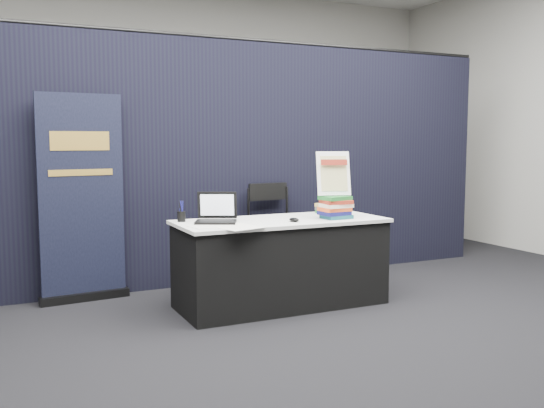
{
  "coord_description": "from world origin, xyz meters",
  "views": [
    {
      "loc": [
        -2.27,
        -4.06,
        1.42
      ],
      "look_at": [
        -0.09,
        0.55,
        0.89
      ],
      "focal_mm": 40.0,
      "sensor_mm": 36.0,
      "label": 1
    }
  ],
  "objects_px": {
    "laptop": "(214,216)",
    "book_stack_short": "(330,208)",
    "display_table": "(281,262)",
    "info_sign": "(333,174)",
    "stacking_chair": "(275,229)",
    "pullup_banner": "(82,210)",
    "book_stack_tall": "(335,207)"
  },
  "relations": [
    {
      "from": "book_stack_short",
      "to": "book_stack_tall",
      "type": "bearing_deg",
      "value": -114.28
    },
    {
      "from": "laptop",
      "to": "book_stack_short",
      "type": "distance_m",
      "value": 1.22
    },
    {
      "from": "display_table",
      "to": "stacking_chair",
      "type": "bearing_deg",
      "value": 67.74
    },
    {
      "from": "laptop",
      "to": "info_sign",
      "type": "distance_m",
      "value": 1.1
    },
    {
      "from": "stacking_chair",
      "to": "book_stack_tall",
      "type": "bearing_deg",
      "value": -84.52
    },
    {
      "from": "info_sign",
      "to": "book_stack_tall",
      "type": "bearing_deg",
      "value": -72.43
    },
    {
      "from": "info_sign",
      "to": "stacking_chair",
      "type": "distance_m",
      "value": 1.03
    },
    {
      "from": "laptop",
      "to": "pullup_banner",
      "type": "xyz_separation_m",
      "value": [
        -0.93,
        0.84,
        0.0
      ]
    },
    {
      "from": "pullup_banner",
      "to": "stacking_chair",
      "type": "xyz_separation_m",
      "value": [
        1.81,
        -0.17,
        -0.26
      ]
    },
    {
      "from": "display_table",
      "to": "info_sign",
      "type": "bearing_deg",
      "value": -13.3
    },
    {
      "from": "display_table",
      "to": "book_stack_tall",
      "type": "bearing_deg",
      "value": -16.9
    },
    {
      "from": "laptop",
      "to": "book_stack_short",
      "type": "xyz_separation_m",
      "value": [
        1.21,
        0.17,
        -0.01
      ]
    },
    {
      "from": "laptop",
      "to": "book_stack_tall",
      "type": "height_order",
      "value": "laptop"
    },
    {
      "from": "book_stack_tall",
      "to": "pullup_banner",
      "type": "xyz_separation_m",
      "value": [
        -1.97,
        1.03,
        -0.04
      ]
    },
    {
      "from": "laptop",
      "to": "stacking_chair",
      "type": "distance_m",
      "value": 1.14
    },
    {
      "from": "laptop",
      "to": "pullup_banner",
      "type": "bearing_deg",
      "value": 163.33
    },
    {
      "from": "display_table",
      "to": "info_sign",
      "type": "xyz_separation_m",
      "value": [
        0.45,
        -0.11,
        0.76
      ]
    },
    {
      "from": "info_sign",
      "to": "pullup_banner",
      "type": "relative_size",
      "value": 0.22
    },
    {
      "from": "book_stack_tall",
      "to": "pullup_banner",
      "type": "distance_m",
      "value": 2.22
    },
    {
      "from": "laptop",
      "to": "pullup_banner",
      "type": "relative_size",
      "value": 0.22
    },
    {
      "from": "book_stack_tall",
      "to": "info_sign",
      "type": "distance_m",
      "value": 0.29
    },
    {
      "from": "book_stack_short",
      "to": "info_sign",
      "type": "relative_size",
      "value": 0.61
    },
    {
      "from": "book_stack_tall",
      "to": "info_sign",
      "type": "height_order",
      "value": "info_sign"
    },
    {
      "from": "laptop",
      "to": "stacking_chair",
      "type": "height_order",
      "value": "laptop"
    },
    {
      "from": "laptop",
      "to": "info_sign",
      "type": "xyz_separation_m",
      "value": [
        1.04,
        -0.16,
        0.33
      ]
    },
    {
      "from": "book_stack_tall",
      "to": "laptop",
      "type": "bearing_deg",
      "value": 169.41
    },
    {
      "from": "book_stack_short",
      "to": "stacking_chair",
      "type": "relative_size",
      "value": 0.24
    },
    {
      "from": "info_sign",
      "to": "book_stack_short",
      "type": "bearing_deg",
      "value": 81.37
    },
    {
      "from": "book_stack_tall",
      "to": "display_table",
      "type": "bearing_deg",
      "value": 163.1
    },
    {
      "from": "pullup_banner",
      "to": "info_sign",
      "type": "bearing_deg",
      "value": -32.02
    },
    {
      "from": "book_stack_short",
      "to": "pullup_banner",
      "type": "xyz_separation_m",
      "value": [
        -2.13,
        0.67,
        0.02
      ]
    },
    {
      "from": "info_sign",
      "to": "stacking_chair",
      "type": "relative_size",
      "value": 0.4
    }
  ]
}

